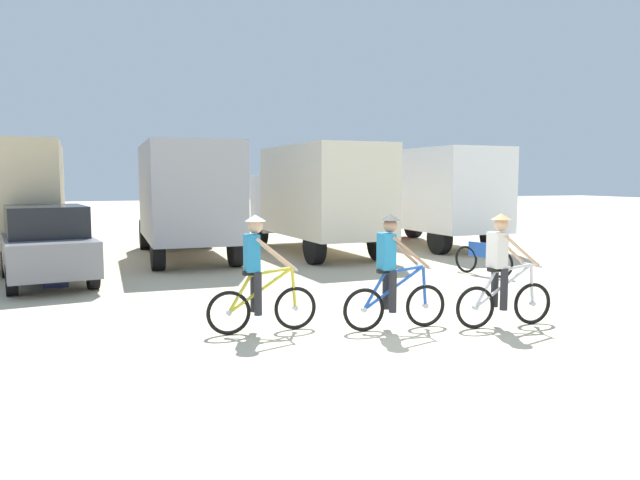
# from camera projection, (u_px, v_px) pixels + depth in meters

# --- Properties ---
(ground_plane) EXTENTS (120.00, 120.00, 0.00)m
(ground_plane) POSITION_uv_depth(u_px,v_px,m) (394.00, 333.00, 9.32)
(ground_plane) COLOR beige
(box_truck_tan_camper) EXTENTS (2.57, 6.82, 3.35)m
(box_truck_tan_camper) POSITION_uv_depth(u_px,v_px,m) (17.00, 196.00, 17.20)
(box_truck_tan_camper) COLOR #CCB78E
(box_truck_tan_camper) RESTS_ON ground
(box_truck_grey_hauler) EXTENTS (2.44, 6.77, 3.35)m
(box_truck_grey_hauler) POSITION_uv_depth(u_px,v_px,m) (185.00, 195.00, 17.96)
(box_truck_grey_hauler) COLOR #9E9EA3
(box_truck_grey_hauler) RESTS_ON ground
(box_truck_cream_rv) EXTENTS (2.72, 6.86, 3.35)m
(box_truck_cream_rv) POSITION_uv_depth(u_px,v_px,m) (317.00, 194.00, 19.08)
(box_truck_cream_rv) COLOR beige
(box_truck_cream_rv) RESTS_ON ground
(box_truck_avon_van) EXTENTS (2.62, 6.83, 3.35)m
(box_truck_avon_van) POSITION_uv_depth(u_px,v_px,m) (429.00, 193.00, 21.32)
(box_truck_avon_van) COLOR white
(box_truck_avon_van) RESTS_ON ground
(sedan_parked) EXTENTS (2.39, 4.42, 1.76)m
(sedan_parked) POSITION_uv_depth(u_px,v_px,m) (47.00, 244.00, 13.69)
(sedan_parked) COLOR slate
(sedan_parked) RESTS_ON ground
(cyclist_orange_shirt) EXTENTS (1.73, 0.52, 1.82)m
(cyclist_orange_shirt) POSITION_uv_depth(u_px,v_px,m) (259.00, 278.00, 9.28)
(cyclist_orange_shirt) COLOR black
(cyclist_orange_shirt) RESTS_ON ground
(cyclist_cowboy_hat) EXTENTS (1.73, 0.52, 1.82)m
(cyclist_cowboy_hat) POSITION_uv_depth(u_px,v_px,m) (392.00, 276.00, 9.47)
(cyclist_cowboy_hat) COLOR black
(cyclist_cowboy_hat) RESTS_ON ground
(cyclist_near_camera) EXTENTS (1.73, 0.52, 1.82)m
(cyclist_near_camera) POSITION_uv_depth(u_px,v_px,m) (502.00, 274.00, 9.64)
(cyclist_near_camera) COLOR black
(cyclist_near_camera) RESTS_ON ground
(bicycle_spare) EXTENTS (0.66, 1.67, 0.97)m
(bicycle_spare) POSITION_uv_depth(u_px,v_px,m) (483.00, 259.00, 14.87)
(bicycle_spare) COLOR black
(bicycle_spare) RESTS_ON ground
(supply_crate) EXTENTS (0.56, 0.67, 0.60)m
(supply_crate) POSITION_uv_depth(u_px,v_px,m) (55.00, 272.00, 13.44)
(supply_crate) COLOR #4C5199
(supply_crate) RESTS_ON ground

